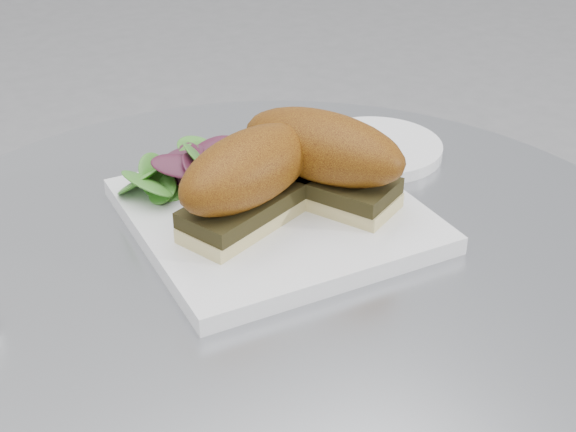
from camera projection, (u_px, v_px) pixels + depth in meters
name	position (u px, v px, depth m)	size (l,w,h in m)	color
plate	(275.00, 215.00, 0.71)	(0.24, 0.24, 0.02)	white
sandwich_left	(249.00, 178.00, 0.66)	(0.16, 0.11, 0.08)	#D1BF83
sandwich_right	(323.00, 156.00, 0.69)	(0.13, 0.17, 0.08)	#D1BF83
salad	(196.00, 161.00, 0.72)	(0.12, 0.12, 0.05)	green
saucer	(375.00, 148.00, 0.83)	(0.14, 0.14, 0.01)	white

